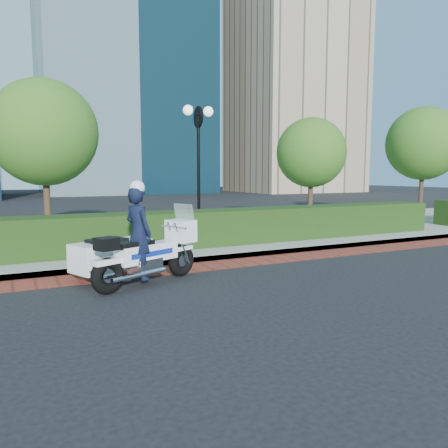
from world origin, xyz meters
name	(u,v)px	position (x,y,z in m)	size (l,w,h in m)	color
ground	(252,278)	(0.00, 0.00, 0.00)	(120.00, 120.00, 0.00)	black
brick_strip	(221,265)	(0.00, 1.50, 0.01)	(60.00, 1.00, 0.01)	maroon
sidewalk	(162,238)	(0.00, 6.00, 0.07)	(60.00, 8.00, 0.15)	gray
hedge_main	(189,229)	(0.00, 3.60, 0.65)	(18.00, 1.20, 1.00)	black
lamppost	(198,150)	(1.00, 5.20, 2.96)	(1.02, 0.70, 4.21)	black
tree_b	(44,133)	(-3.50, 6.50, 3.43)	(3.20, 3.20, 4.89)	#332319
tree_c	(311,153)	(6.50, 6.50, 3.05)	(2.80, 2.80, 4.30)	#332319
tree_d	(423,144)	(13.00, 6.50, 3.61)	(3.40, 3.40, 5.16)	#332319
tower_right	(295,78)	(28.00, 38.00, 14.00)	(14.00, 12.00, 28.00)	gray
police_motorcycle	(131,248)	(-2.40, 0.75, 0.71)	(2.65, 2.00, 2.08)	black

